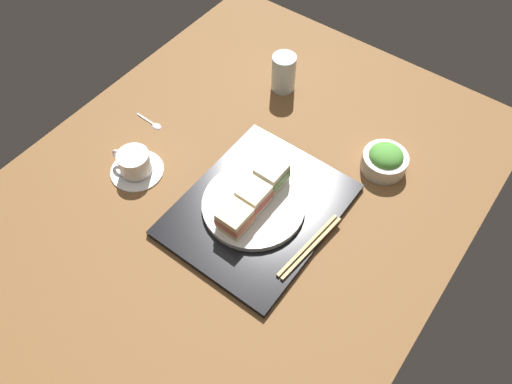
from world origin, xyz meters
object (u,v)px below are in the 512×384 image
(chopsticks_pair, at_px, (310,246))
(sandwich_near, at_px, (235,219))
(sandwich_middle, at_px, (254,196))
(sandwich_far, at_px, (271,175))
(coffee_cup, at_px, (135,164))
(drinking_glass, at_px, (284,73))
(sandwich_plate, at_px, (254,205))
(teaspoon, at_px, (154,124))
(salad_bowl, at_px, (385,160))

(chopsticks_pair, bearing_deg, sandwich_near, 110.41)
(sandwich_middle, xyz_separation_m, chopsticks_pair, (-0.01, -0.16, -0.04))
(sandwich_near, bearing_deg, sandwich_far, 1.91)
(coffee_cup, relative_size, drinking_glass, 1.22)
(sandwich_plate, distance_m, chopsticks_pair, 0.16)
(sandwich_plate, relative_size, teaspoon, 2.70)
(sandwich_plate, distance_m, sandwich_far, 0.08)
(salad_bowl, xyz_separation_m, chopsticks_pair, (-0.30, 0.02, -0.01))
(sandwich_far, xyz_separation_m, chopsticks_pair, (-0.08, -0.16, -0.04))
(coffee_cup, bearing_deg, teaspoon, 28.21)
(coffee_cup, bearing_deg, drinking_glass, -14.57)
(sandwich_middle, bearing_deg, teaspoon, 81.18)
(sandwich_plate, relative_size, salad_bowl, 2.15)
(sandwich_far, bearing_deg, chopsticks_pair, -116.97)
(teaspoon, bearing_deg, chopsticks_pair, -97.46)
(sandwich_far, relative_size, salad_bowl, 0.60)
(sandwich_plate, xyz_separation_m, teaspoon, (0.06, 0.37, -0.02))
(sandwich_middle, distance_m, chopsticks_pair, 0.16)
(sandwich_far, xyz_separation_m, teaspoon, (-0.01, 0.37, -0.05))
(sandwich_near, xyz_separation_m, drinking_glass, (0.44, 0.18, -0.00))
(sandwich_middle, height_order, sandwich_far, sandwich_far)
(sandwich_near, height_order, salad_bowl, sandwich_near)
(drinking_glass, relative_size, teaspoon, 1.21)
(sandwich_middle, bearing_deg, drinking_glass, 25.60)
(sandwich_near, relative_size, drinking_glass, 0.62)
(chopsticks_pair, bearing_deg, coffee_cup, 98.33)
(salad_bowl, relative_size, chopsticks_pair, 0.55)
(sandwich_plate, height_order, teaspoon, sandwich_plate)
(chopsticks_pair, bearing_deg, teaspoon, 82.54)
(sandwich_near, relative_size, coffee_cup, 0.51)
(sandwich_middle, relative_size, coffee_cup, 0.53)
(chopsticks_pair, height_order, teaspoon, chopsticks_pair)
(sandwich_plate, distance_m, sandwich_near, 0.08)
(drinking_glass, bearing_deg, sandwich_far, -149.76)
(sandwich_plate, distance_m, drinking_glass, 0.41)
(sandwich_plate, height_order, coffee_cup, coffee_cup)
(coffee_cup, xyz_separation_m, teaspoon, (0.14, 0.07, -0.02))
(sandwich_plate, relative_size, drinking_glass, 2.23)
(sandwich_plate, xyz_separation_m, sandwich_near, (-0.07, -0.00, 0.03))
(sandwich_middle, xyz_separation_m, coffee_cup, (-0.08, 0.30, -0.03))
(sandwich_middle, height_order, drinking_glass, drinking_glass)
(sandwich_middle, height_order, coffee_cup, sandwich_middle)
(sandwich_middle, height_order, salad_bowl, sandwich_middle)
(sandwich_plate, xyz_separation_m, chopsticks_pair, (-0.01, -0.16, -0.00))
(sandwich_near, bearing_deg, coffee_cup, 91.59)
(salad_bowl, bearing_deg, coffee_cup, 127.69)
(sandwich_far, xyz_separation_m, salad_bowl, (0.22, -0.18, -0.03))
(sandwich_far, bearing_deg, salad_bowl, -39.70)
(salad_bowl, bearing_deg, sandwich_middle, 148.26)
(salad_bowl, bearing_deg, teaspoon, 112.82)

